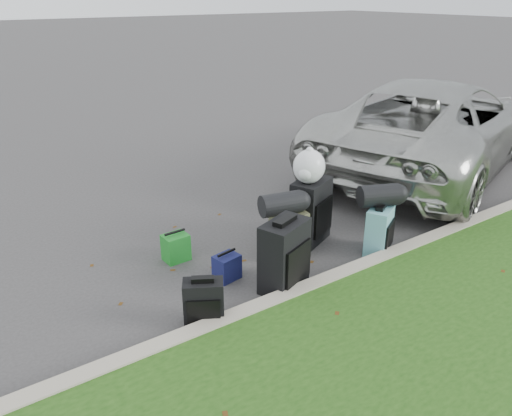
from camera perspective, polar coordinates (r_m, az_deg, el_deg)
ground at (r=6.19m, az=1.81°, el=-5.07°), size 120.00×120.00×0.00m
curb at (r=5.49m, az=8.03°, el=-8.47°), size 120.00×0.18×0.15m
suv at (r=9.41m, az=19.50°, el=8.91°), size 6.32×4.42×1.60m
suitcase_small_black at (r=4.86m, az=-5.98°, el=-10.77°), size 0.44×0.37×0.48m
suitcase_large_black_left at (r=5.31m, az=3.24°, el=-5.50°), size 0.62×0.49×0.78m
suitcase_olive at (r=5.99m, az=3.75°, el=-3.06°), size 0.45×0.31×0.57m
suitcase_teal at (r=6.24m, az=13.87°, el=-2.52°), size 0.48×0.41×0.59m
suitcase_large_black_right at (r=6.34m, az=6.26°, el=-0.35°), size 0.63×0.52×0.82m
tote_green at (r=6.03m, az=-9.14°, el=-4.47°), size 0.30×0.24×0.33m
tote_navy at (r=5.60m, az=-3.35°, el=-6.76°), size 0.30×0.26×0.29m
duffel_left at (r=5.77m, az=2.91°, el=0.48°), size 0.54×0.36×0.27m
duffel_right at (r=6.14m, az=13.88°, el=1.40°), size 0.55×0.44×0.27m
trash_bag at (r=6.06m, az=6.09°, el=4.74°), size 0.40×0.40×0.40m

